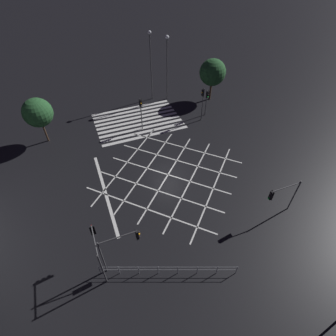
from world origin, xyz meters
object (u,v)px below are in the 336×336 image
Objects in this scene: traffic_light_median_south at (141,108)px; street_lamp_far at (167,56)px; traffic_light_ne_main at (122,244)px; traffic_light_sw_main at (203,98)px; traffic_light_nw_main at (282,194)px; street_lamp_east at (151,57)px; traffic_light_sw_cross at (207,98)px; traffic_light_ne_cross at (96,245)px; street_tree_far at (38,113)px; street_tree_near at (213,72)px.

traffic_light_median_south is 0.47× the size of street_lamp_far.
traffic_light_ne_main is 21.77m from traffic_light_sw_main.
traffic_light_nw_main is at bearing 22.24° from traffic_light_median_south.
street_lamp_east is 2.23m from street_lamp_far.
traffic_light_sw_cross is 9.07m from traffic_light_median_south.
traffic_light_sw_main is 0.51× the size of street_lamp_far.
traffic_light_ne_cross is 0.41× the size of street_lamp_east.
traffic_light_ne_main is at bearing -1.12° from traffic_light_nw_main.
traffic_light_ne_cross is at bearing 99.51° from street_tree_far.
traffic_light_ne_cross is 26.97m from street_lamp_far.
street_lamp_east is at bearing -143.06° from traffic_light_sw_cross.
street_lamp_far is (-14.25, -22.63, 3.50)m from traffic_light_ne_cross.
traffic_light_median_south is 12.35m from street_tree_near.
street_lamp_far reaches higher than street_tree_far.
street_tree_near is (-7.96, 3.29, -2.13)m from street_lamp_east.
traffic_light_median_south is (-8.42, -16.43, 0.15)m from traffic_light_ne_cross.
street_tree_far is (17.32, 4.36, -2.45)m from street_lamp_far.
street_tree_near reaches higher than traffic_light_sw_cross.
traffic_light_ne_cross is (1.70, -0.60, -0.13)m from traffic_light_ne_main.
traffic_light_sw_main is at bearing 83.53° from traffic_light_median_south.
street_lamp_far is at bearing -165.88° from street_tree_far.
traffic_light_ne_cross is 0.92× the size of traffic_light_median_south.
traffic_light_ne_main reaches higher than traffic_light_ne_cross.
traffic_light_median_south is 8.59m from street_lamp_east.
traffic_light_nw_main is at bearing 93.02° from street_lamp_far.
traffic_light_ne_main is at bearing -109.51° from traffic_light_ne_cross.
traffic_light_ne_main is at bearing -21.51° from traffic_light_median_south.
traffic_light_sw_cross is 0.61× the size of street_tree_near.
traffic_light_sw_main is at bearing -53.32° from traffic_light_sw_cross.
traffic_light_ne_main is 0.45× the size of street_lamp_far.
traffic_light_ne_main is (15.78, 17.01, 0.41)m from traffic_light_sw_cross.
street_tree_near is (-11.72, -3.73, 1.09)m from traffic_light_median_south.
traffic_light_nw_main is 13.80m from traffic_light_ne_main.
street_tree_near is at bearing 157.26° from street_lamp_far.
traffic_light_ne_cross is 22.52m from traffic_light_sw_main.
traffic_light_nw_main is 23.81m from street_lamp_far.
traffic_light_sw_main is at bearing -92.83° from traffic_light_nw_main.
street_tree_far is (19.37, -2.73, 0.71)m from traffic_light_sw_main.
street_tree_far is at bearing 18.78° from street_lamp_east.
traffic_light_nw_main is at bearing 134.10° from street_tree_far.
street_lamp_east is (-10.48, -24.06, 3.23)m from traffic_light_ne_main.
street_lamp_east is at bearing -82.25° from traffic_light_nw_main.
street_tree_near is 1.07× the size of street_tree_far.
traffic_light_median_south is 11.66m from street_tree_far.
traffic_light_median_south reaches higher than traffic_light_ne_main.
traffic_light_ne_cross is 28.52m from street_tree_near.
street_lamp_east reaches higher than traffic_light_sw_cross.
traffic_light_ne_main is 18.31m from traffic_light_median_south.
street_lamp_far is at bearing 136.70° from traffic_light_median_south.
street_lamp_far is 6.77m from street_tree_near.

